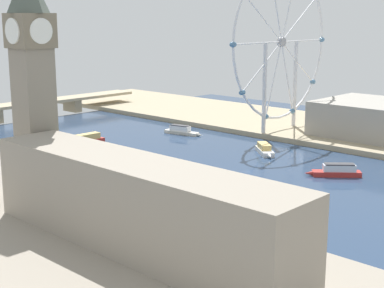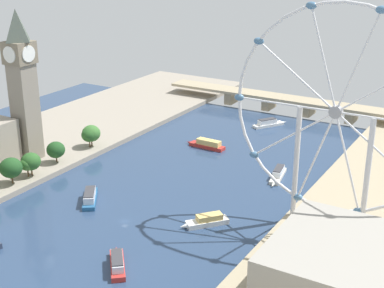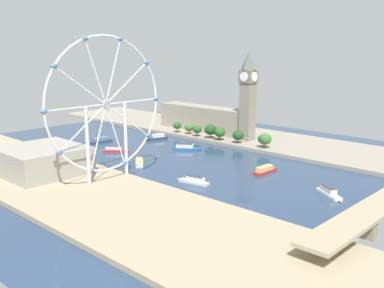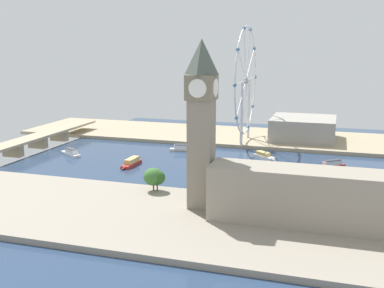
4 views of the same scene
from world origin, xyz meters
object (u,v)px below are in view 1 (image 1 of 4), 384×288
Objects in this scene: parliament_block at (135,205)px; tour_boat_4 at (85,140)px; ferris_wheel at (282,44)px; tour_boat_0 at (337,171)px; tour_boat_1 at (49,123)px; tour_boat_2 at (281,210)px; riverside_hall at (371,118)px; tour_boat_3 at (182,131)px; clock_tower at (33,79)px; river_bridge at (15,108)px; tour_boat_6 at (195,175)px; tour_boat_7 at (265,150)px.

tour_boat_4 is at bearing 58.59° from parliament_block.
ferris_wheel reaches higher than tour_boat_4.
tour_boat_0 is 143.22m from tour_boat_4.
tour_boat_1 is 0.91× the size of tour_boat_4.
tour_boat_2 is at bearing -10.33° from parliament_block.
tour_boat_1 is at bearing 96.73° from tour_boat_2.
tour_boat_1 is at bearing 123.55° from ferris_wheel.
tour_boat_2 is at bearing -158.77° from tour_boat_1.
riverside_hall is 2.07× the size of tour_boat_3.
clock_tower is 137.87m from tour_boat_0.
clock_tower is 175.75m from ferris_wheel.
tour_boat_2 reaches higher than tour_boat_3.
ferris_wheel reaches higher than riverside_hall.
riverside_hall is at bearing -63.34° from river_bridge.
parliament_block is 5.28× the size of tour_boat_0.
parliament_block is 165.24m from tour_boat_4.
tour_boat_6 reaches higher than tour_boat_3.
ferris_wheel reaches higher than tour_boat_7.
tour_boat_3 is (42.15, -121.52, -5.99)m from river_bridge.
clock_tower is 3.45× the size of tour_boat_1.
tour_boat_7 is at bearing 161.78° from riverside_hall.
tour_boat_3 reaches higher than tour_boat_1.
tour_boat_3 is (142.55, 119.56, -14.12)m from parliament_block.
tour_boat_6 is at bearing -52.91° from tour_boat_3.
clock_tower is at bearing 20.57° from tour_boat_0.
tour_boat_1 is 61.89m from tour_boat_4.
tour_boat_6 reaches higher than tour_boat_7.
river_bridge is at bearing 116.84° from ferris_wheel.
tour_boat_0 is (21.73, -239.10, -5.80)m from river_bridge.
parliament_block is 209.22m from riverside_hall.
tour_boat_2 is 1.04× the size of tour_boat_6.
tour_boat_7 is at bearing 57.49° from tour_boat_2.
tour_boat_2 is (59.50, -10.85, -13.99)m from parliament_block.
clock_tower reaches higher than tour_boat_3.
tour_boat_4 is at bearing -110.77° from tour_boat_7.
riverside_hall is 2.21× the size of tour_boat_1.
tour_boat_3 is at bearing 75.49° from tour_boat_2.
tour_boat_3 is (41.04, -80.82, 0.01)m from tour_boat_1.
ferris_wheel is at bearing -63.16° from river_bridge.
tour_boat_0 reaches higher than tour_boat_3.
clock_tower is 73.03m from parliament_block.
tour_boat_0 is at bearing -166.07° from tour_boat_6.
tour_boat_2 is 55.76m from tour_boat_6.
parliament_block is at bearing -172.27° from riverside_hall.
parliament_block reaches higher than tour_boat_6.
riverside_hall is 0.28× the size of river_bridge.
ferris_wheel reaches higher than tour_boat_6.
tour_boat_6 is (-111.14, -33.07, -52.15)m from ferris_wheel.
riverside_hall is at bearing 111.79° from tour_boat_7.
tour_boat_0 is 63.94m from tour_boat_2.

